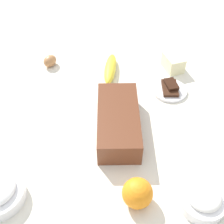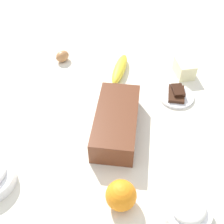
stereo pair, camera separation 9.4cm
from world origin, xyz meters
name	(u,v)px [view 1 (the left image)]	position (x,y,z in m)	size (l,w,h in m)	color
ground_plane	(112,122)	(0.00, 0.00, -0.01)	(2.40, 2.40, 0.02)	silver
loaf_pan	(118,121)	(-0.04, -0.02, 0.04)	(0.29, 0.15, 0.08)	brown
flour_bowl	(203,199)	(-0.29, -0.25, 0.03)	(0.12, 0.12, 0.06)	white
banana	(110,68)	(0.26, 0.02, 0.02)	(0.19, 0.04, 0.04)	yellow
orange_fruit	(137,193)	(-0.29, -0.08, 0.04)	(0.08, 0.08, 0.08)	orange
butter_block	(173,63)	(0.30, -0.23, 0.03)	(0.09, 0.06, 0.06)	#F4EDB2
egg_near_butter	(50,61)	(0.30, 0.27, 0.02)	(0.04, 0.04, 0.06)	#AD7546
chocolate_plate	(170,89)	(0.16, -0.21, 0.01)	(0.13, 0.13, 0.03)	white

